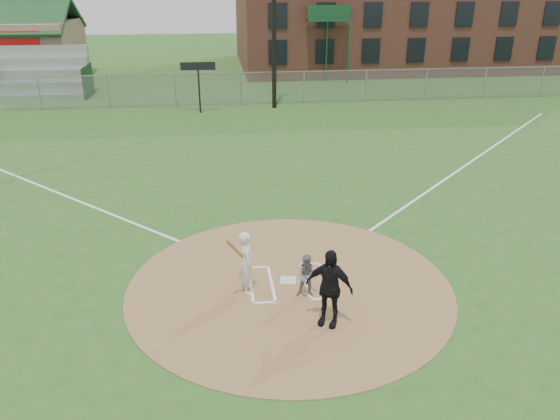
{
  "coord_description": "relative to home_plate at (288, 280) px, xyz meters",
  "views": [
    {
      "loc": [
        -1.76,
        -12.15,
        7.4
      ],
      "look_at": [
        0.0,
        2.0,
        1.3
      ],
      "focal_mm": 35.0,
      "sensor_mm": 36.0,
      "label": 1
    }
  ],
  "objects": [
    {
      "name": "foul_line_first",
      "position": [
        9.01,
        8.78,
        -0.03
      ],
      "size": [
        17.04,
        17.04,
        0.01
      ],
      "primitive_type": "cube",
      "rotation": [
        0.0,
        0.0,
        -0.79
      ],
      "color": "white",
      "rests_on": "ground"
    },
    {
      "name": "outfield_fence",
      "position": [
        0.01,
        21.78,
        0.98
      ],
      "size": [
        56.08,
        0.08,
        2.03
      ],
      "color": "slate",
      "rests_on": "ground"
    },
    {
      "name": "bleachers",
      "position": [
        -12.99,
        25.98,
        1.56
      ],
      "size": [
        6.08,
        3.2,
        3.2
      ],
      "color": "#B7BABF",
      "rests_on": "ground"
    },
    {
      "name": "batter_at_plate",
      "position": [
        -1.1,
        -0.37,
        0.82
      ],
      "size": [
        0.74,
        0.95,
        1.78
      ],
      "color": "silver",
      "rests_on": "dirt_circle"
    },
    {
      "name": "catcher",
      "position": [
        0.38,
        -0.77,
        0.55
      ],
      "size": [
        0.62,
        0.53,
        1.12
      ],
      "primitive_type": "imported",
      "rotation": [
        0.0,
        0.0,
        -0.21
      ],
      "color": "slate",
      "rests_on": "dirt_circle"
    },
    {
      "name": "batters_boxes",
      "position": [
        0.01,
        -0.07,
        -0.01
      ],
      "size": [
        2.08,
        1.88,
        0.01
      ],
      "color": "white",
      "rests_on": "dirt_circle"
    },
    {
      "name": "ground",
      "position": [
        0.01,
        -0.22,
        -0.03
      ],
      "size": [
        140.0,
        140.0,
        0.0
      ],
      "primitive_type": "plane",
      "color": "#28541C",
      "rests_on": "ground"
    },
    {
      "name": "umpire",
      "position": [
        0.65,
        -1.99,
        0.93
      ],
      "size": [
        1.19,
        0.94,
        1.89
      ],
      "primitive_type": "imported",
      "rotation": [
        0.0,
        0.0,
        -0.5
      ],
      "color": "black",
      "rests_on": "dirt_circle"
    },
    {
      "name": "dirt_circle",
      "position": [
        0.01,
        -0.22,
        -0.02
      ],
      "size": [
        8.4,
        8.4,
        0.02
      ],
      "primitive_type": "cylinder",
      "color": "#9A7349",
      "rests_on": "ground"
    },
    {
      "name": "home_plate",
      "position": [
        0.0,
        0.0,
        0.0
      ],
      "size": [
        0.49,
        0.49,
        0.03
      ],
      "primitive_type": "cube",
      "rotation": [
        0.0,
        0.0,
        -0.2
      ],
      "color": "silver",
      "rests_on": "dirt_circle"
    },
    {
      "name": "foul_line_third",
      "position": [
        -8.99,
        8.78,
        -0.03
      ],
      "size": [
        17.04,
        17.04,
        0.01
      ],
      "primitive_type": "cube",
      "rotation": [
        0.0,
        0.0,
        0.79
      ],
      "color": "white",
      "rests_on": "ground"
    },
    {
      "name": "scoreboard_sign",
      "position": [
        -2.49,
        19.98,
        2.35
      ],
      "size": [
        2.0,
        0.1,
        2.93
      ],
      "color": "black",
      "rests_on": "ground"
    }
  ]
}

